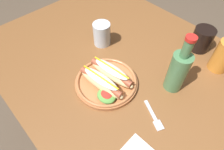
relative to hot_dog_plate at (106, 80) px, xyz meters
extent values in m
plane|color=brown|center=(0.07, 0.13, -0.77)|extent=(8.00, 8.00, 0.00)
cube|color=brown|center=(0.07, 0.13, -0.04)|extent=(1.45, 0.92, 0.04)
cylinder|color=brown|center=(-0.57, -0.24, -0.41)|extent=(0.06, 0.06, 0.70)
cylinder|color=brown|center=(-0.57, 0.50, -0.41)|extent=(0.06, 0.06, 0.70)
cylinder|color=#B77042|center=(0.00, 0.00, -0.02)|extent=(0.24, 0.24, 0.02)
torus|color=#B77042|center=(0.00, 0.00, -0.01)|extent=(0.24, 0.24, 0.01)
ellipsoid|color=#E0C184|center=(0.00, -0.03, 0.01)|extent=(0.21, 0.07, 0.04)
cylinder|color=#9E4C33|center=(0.00, -0.03, 0.02)|extent=(0.19, 0.05, 0.03)
ellipsoid|color=silver|center=(0.00, -0.03, 0.04)|extent=(0.16, 0.06, 0.02)
cylinder|color=yellow|center=(0.00, -0.03, 0.05)|extent=(0.17, 0.03, 0.01)
ellipsoid|color=#E0C184|center=(-0.01, 0.03, 0.01)|extent=(0.21, 0.07, 0.04)
cylinder|color=#9E4C33|center=(-0.01, 0.03, 0.02)|extent=(0.19, 0.05, 0.03)
ellipsoid|color=silver|center=(-0.01, 0.03, 0.04)|extent=(0.16, 0.06, 0.02)
cylinder|color=yellow|center=(-0.01, 0.03, 0.05)|extent=(0.17, 0.03, 0.01)
ellipsoid|color=#5B9942|center=(0.05, -0.05, 0.00)|extent=(0.07, 0.06, 0.02)
ellipsoid|color=red|center=(0.05, -0.05, 0.01)|extent=(0.04, 0.04, 0.01)
cube|color=silver|center=(0.19, 0.04, -0.02)|extent=(0.08, 0.05, 0.00)
cube|color=silver|center=(0.25, 0.01, -0.02)|extent=(0.04, 0.04, 0.00)
cylinder|color=black|center=(0.13, 0.45, 0.03)|extent=(0.09, 0.09, 0.11)
cylinder|color=silver|center=(-0.20, 0.15, 0.03)|extent=(0.08, 0.08, 0.11)
cylinder|color=orange|center=(0.25, 0.40, 0.04)|extent=(0.08, 0.08, 0.14)
cylinder|color=#4C7F51|center=(0.18, 0.18, 0.06)|extent=(0.07, 0.07, 0.16)
cylinder|color=#4C7F51|center=(0.18, 0.18, 0.17)|extent=(0.03, 0.03, 0.07)
cylinder|color=red|center=(0.18, 0.18, 0.21)|extent=(0.04, 0.04, 0.01)
camera|label=1|loc=(0.34, -0.29, 0.58)|focal=30.83mm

